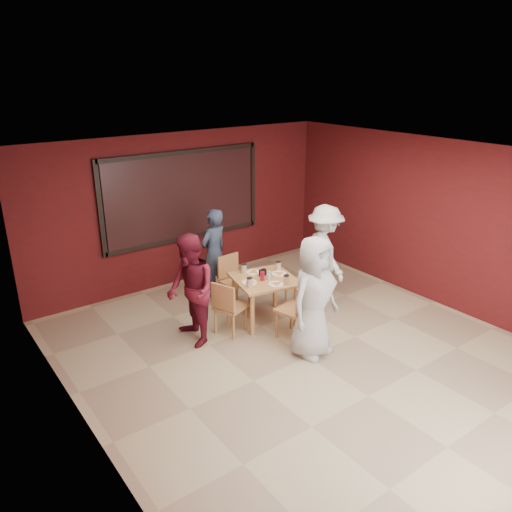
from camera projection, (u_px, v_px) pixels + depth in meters
floor at (308, 357)px, 7.08m from camera, size 7.00×7.00×0.00m
window_blinds at (184, 196)px, 9.08m from camera, size 3.00×0.02×1.50m
dining_table at (264, 283)px, 7.90m from camera, size 1.11×1.11×0.88m
chair_front at (298, 307)px, 7.38m from camera, size 0.54×0.54×0.93m
chair_back at (232, 278)px, 8.50m from camera, size 0.45×0.45×0.88m
chair_left at (228, 305)px, 7.53m from camera, size 0.54×0.54×0.86m
chair_right at (305, 279)px, 8.41m from camera, size 0.46×0.46×0.91m
diner_front at (314, 297)px, 6.88m from camera, size 0.95×0.70×1.76m
diner_back at (214, 253)px, 8.75m from camera, size 0.66×0.52×1.60m
diner_left at (191, 291)px, 7.19m from camera, size 0.74×0.89×1.67m
diner_right at (325, 253)px, 8.58m from camera, size 0.91×1.23×1.70m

